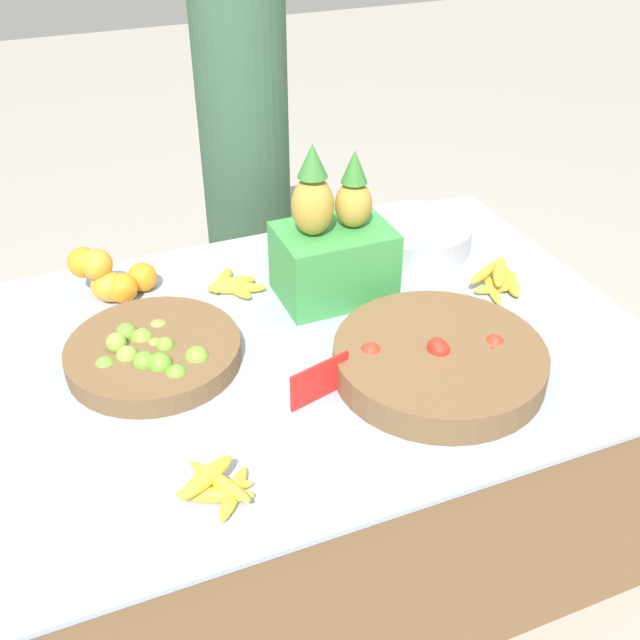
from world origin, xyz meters
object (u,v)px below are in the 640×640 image
produce_crate (333,248)px  vendor_person (244,140)px  tomato_basket (438,360)px  price_sign (320,381)px  lime_bowl (154,353)px  metal_bowl (417,235)px

produce_crate → vendor_person: 0.75m
tomato_basket → produce_crate: 0.42m
price_sign → produce_crate: size_ratio=0.35×
lime_bowl → vendor_person: 1.01m
tomato_basket → price_sign: tomato_basket is taller
metal_bowl → produce_crate: bearing=-156.2°
tomato_basket → vendor_person: vendor_person is taller
metal_bowl → produce_crate: size_ratio=0.74×
lime_bowl → vendor_person: (0.50, 0.87, 0.12)m
lime_bowl → metal_bowl: (0.81, 0.26, 0.01)m
produce_crate → price_sign: bearing=-116.7°
lime_bowl → produce_crate: 0.51m
metal_bowl → vendor_person: size_ratio=0.18×
lime_bowl → produce_crate: (0.49, 0.12, 0.11)m
tomato_basket → metal_bowl: tomato_basket is taller
metal_bowl → produce_crate: produce_crate is taller
price_sign → vendor_person: size_ratio=0.09×
vendor_person → produce_crate: bearing=-90.5°
lime_bowl → metal_bowl: bearing=17.7°
tomato_basket → vendor_person: (-0.08, 1.15, 0.12)m
lime_bowl → produce_crate: bearing=13.4°
price_sign → vendor_person: 1.15m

